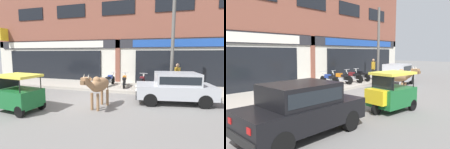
% 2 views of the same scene
% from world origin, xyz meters
% --- Properties ---
extents(ground_plane, '(90.00, 90.00, 0.00)m').
position_xyz_m(ground_plane, '(0.00, 0.00, 0.00)').
color(ground_plane, slate).
extents(sidewalk, '(19.00, 3.13, 0.17)m').
position_xyz_m(sidewalk, '(0.00, 3.76, 0.08)').
color(sidewalk, '#A8A093').
rests_on(sidewalk, ground).
extents(shop_building, '(23.00, 1.40, 9.45)m').
position_xyz_m(shop_building, '(-0.01, 5.58, 4.52)').
color(shop_building, brown).
rests_on(shop_building, ground).
extents(cow, '(0.74, 2.14, 1.61)m').
position_xyz_m(cow, '(0.77, -0.72, 1.01)').
color(cow, '#936B47').
rests_on(cow, ground).
extents(car_1, '(3.78, 2.14, 1.46)m').
position_xyz_m(car_1, '(3.93, 1.05, 0.81)').
color(car_1, black).
rests_on(car_1, ground).
extents(auto_rickshaw, '(2.06, 1.37, 1.52)m').
position_xyz_m(auto_rickshaw, '(-2.30, -2.01, 0.66)').
color(auto_rickshaw, black).
rests_on(auto_rickshaw, ground).
extents(motorcycle_0, '(0.52, 1.81, 0.88)m').
position_xyz_m(motorcycle_0, '(-0.12, 3.59, 0.55)').
color(motorcycle_0, black).
rests_on(motorcycle_0, sidewalk).
extents(motorcycle_1, '(0.56, 1.80, 0.88)m').
position_xyz_m(motorcycle_1, '(0.93, 3.54, 0.55)').
color(motorcycle_1, black).
rests_on(motorcycle_1, sidewalk).
extents(motorcycle_2, '(0.52, 1.81, 0.88)m').
position_xyz_m(motorcycle_2, '(2.08, 3.42, 0.55)').
color(motorcycle_2, black).
rests_on(motorcycle_2, sidewalk).
extents(motorcycle_3, '(0.65, 1.79, 0.88)m').
position_xyz_m(motorcycle_3, '(3.15, 3.49, 0.55)').
color(motorcycle_3, black).
rests_on(motorcycle_3, sidewalk).
extents(pedestrian, '(0.32, 0.43, 1.60)m').
position_xyz_m(pedestrian, '(4.16, 3.13, 1.15)').
color(pedestrian, '#2D2D33').
rests_on(pedestrian, sidewalk).
extents(utility_pole, '(0.18, 0.18, 5.27)m').
position_xyz_m(utility_pole, '(3.81, 2.50, 2.80)').
color(utility_pole, '#595651').
rests_on(utility_pole, sidewalk).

